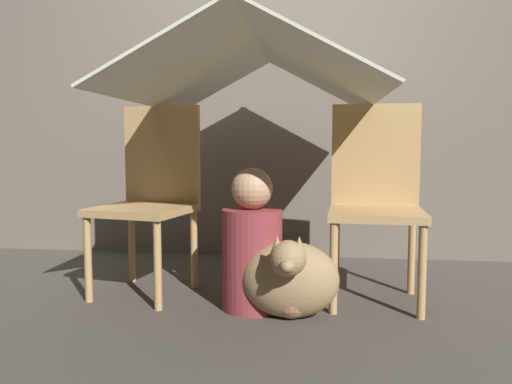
# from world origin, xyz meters

# --- Properties ---
(ground_plane) EXTENTS (8.80, 8.80, 0.00)m
(ground_plane) POSITION_xyz_m (0.00, 0.00, 0.00)
(ground_plane) COLOR #47423D
(wall_back) EXTENTS (7.00, 0.05, 2.50)m
(wall_back) POSITION_xyz_m (0.00, 1.05, 1.25)
(wall_back) COLOR #6B6056
(wall_back) RESTS_ON ground_plane
(chair_left) EXTENTS (0.51, 0.51, 0.94)m
(chair_left) POSITION_xyz_m (-0.54, 0.15, 0.51)
(chair_left) COLOR tan
(chair_left) RESTS_ON ground_plane
(chair_right) EXTENTS (0.46, 0.46, 0.94)m
(chair_right) POSITION_xyz_m (0.57, 0.15, 0.51)
(chair_right) COLOR tan
(chair_right) RESTS_ON ground_plane
(sheet_canopy) EXTENTS (1.13, 1.36, 0.31)m
(sheet_canopy) POSITION_xyz_m (0.00, 0.07, 1.10)
(sheet_canopy) COLOR silver
(person_front) EXTENTS (0.27, 0.27, 0.64)m
(person_front) POSITION_xyz_m (0.00, -0.08, 0.28)
(person_front) COLOR maroon
(person_front) RESTS_ON ground_plane
(dog) EXTENTS (0.42, 0.38, 0.39)m
(dog) POSITION_xyz_m (0.18, -0.19, 0.18)
(dog) COLOR #9E7F56
(dog) RESTS_ON ground_plane
(floor_cushion) EXTENTS (0.43, 0.34, 0.10)m
(floor_cushion) POSITION_xyz_m (0.12, 0.27, 0.05)
(floor_cushion) COLOR #CC664C
(floor_cushion) RESTS_ON ground_plane
(plush_toy) EXTENTS (0.19, 0.19, 0.30)m
(plush_toy) POSITION_xyz_m (0.18, -0.18, 0.12)
(plush_toy) COLOR tan
(plush_toy) RESTS_ON ground_plane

